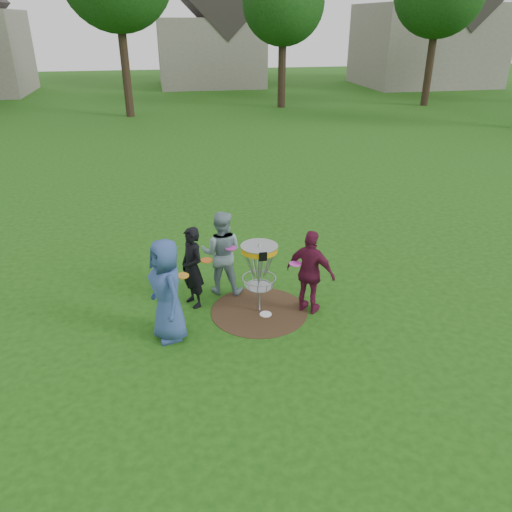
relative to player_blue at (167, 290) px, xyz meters
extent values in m
plane|color=#19470F|center=(1.64, 0.50, -0.90)|extent=(100.00, 100.00, 0.00)
cylinder|color=#47331E|center=(1.64, 0.50, -0.89)|extent=(1.80, 1.80, 0.01)
imported|color=#2F4882|center=(0.00, 0.00, 0.00)|extent=(0.83, 1.02, 1.79)
imported|color=black|center=(0.49, 0.99, -0.12)|extent=(0.59, 0.68, 1.56)
imported|color=#79959D|center=(1.08, 1.40, -0.06)|extent=(0.97, 0.84, 1.68)
imported|color=maroon|center=(2.56, 0.35, -0.10)|extent=(0.95, 0.92, 1.60)
cylinder|color=white|center=(1.74, 0.35, -0.89)|extent=(0.22, 0.22, 0.02)
cylinder|color=#9EA0A5|center=(1.64, 0.50, -0.21)|extent=(0.05, 0.05, 1.38)
cylinder|color=orange|center=(1.64, 0.50, 0.38)|extent=(0.64, 0.64, 0.10)
cylinder|color=#9EA0A5|center=(1.64, 0.50, 0.44)|extent=(0.66, 0.66, 0.01)
cube|color=black|center=(1.64, 0.17, 0.38)|extent=(0.14, 0.02, 0.16)
torus|color=#9EA0A5|center=(1.64, 0.50, -0.20)|extent=(0.62, 0.62, 0.02)
torus|color=#9EA0A5|center=(1.64, 0.50, -0.36)|extent=(0.50, 0.50, 0.02)
cylinder|color=#9EA0A5|center=(1.64, 0.50, -0.37)|extent=(0.44, 0.44, 0.01)
cylinder|color=orange|center=(0.27, 0.08, 0.20)|extent=(0.22, 0.22, 0.02)
cylinder|color=orange|center=(0.74, 0.88, 0.06)|extent=(0.22, 0.22, 0.02)
cylinder|color=#DF3AC2|center=(1.23, 1.16, 0.14)|extent=(0.22, 0.22, 0.02)
cylinder|color=#FF43E4|center=(2.28, 0.39, 0.08)|extent=(0.22, 0.22, 0.02)
cylinder|color=#38281C|center=(-1.36, 22.00, 1.41)|extent=(0.46, 0.46, 4.62)
cylinder|color=#38281C|center=(7.64, 23.50, 0.99)|extent=(0.46, 0.46, 3.78)
sphere|color=#164211|center=(7.64, 23.50, 4.86)|extent=(4.68, 4.68, 4.68)
cylinder|color=#38281C|center=(16.64, 22.50, 1.20)|extent=(0.46, 0.46, 4.20)
cube|color=gray|center=(4.64, 35.50, 1.60)|extent=(8.00, 7.00, 5.00)
cube|color=gray|center=(21.64, 32.50, 2.10)|extent=(10.00, 8.00, 6.00)
camera|label=1|loc=(0.07, -7.28, 4.03)|focal=35.00mm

